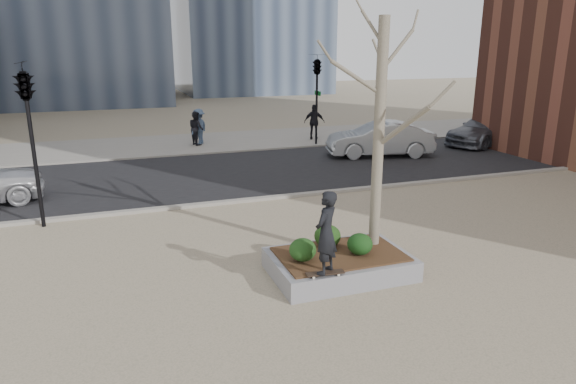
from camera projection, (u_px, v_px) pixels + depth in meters
name	position (u px, v px, depth m)	size (l,w,h in m)	color
ground	(297.00, 280.00, 11.08)	(120.00, 120.00, 0.00)	gray
street	(208.00, 175.00, 20.15)	(60.00, 8.00, 0.02)	black
far_sidewalk	(182.00, 144.00, 26.49)	(60.00, 6.00, 0.02)	gray
planter	(339.00, 264.00, 11.34)	(3.00, 2.00, 0.45)	gray
planter_mulch	(340.00, 254.00, 11.28)	(2.70, 1.70, 0.04)	#382314
sycamore_tree	(381.00, 99.00, 10.96)	(2.80, 2.80, 6.60)	gray
shrub_left	(303.00, 250.00, 10.82)	(0.58, 0.58, 0.49)	#123B15
shrub_middle	(327.00, 236.00, 11.57)	(0.60, 0.60, 0.51)	#1B3D13
shrub_right	(360.00, 244.00, 11.15)	(0.56, 0.56, 0.47)	black
skateboard	(325.00, 274.00, 10.24)	(0.78, 0.20, 0.07)	black
skateboarder	(326.00, 233.00, 10.00)	(0.62, 0.40, 1.69)	black
car_silver	(380.00, 139.00, 23.33)	(1.66, 4.76, 1.57)	#94979B
car_third	(486.00, 130.00, 26.16)	(2.06, 5.06, 1.47)	#4D4F58
pedestrian_a	(196.00, 128.00, 25.96)	(0.83, 0.65, 1.70)	black
pedestrian_b	(199.00, 126.00, 26.15)	(1.16, 0.67, 1.80)	#3E5371
pedestrian_c	(314.00, 122.00, 27.47)	(1.09, 0.46, 1.87)	black
traffic_light_near	(33.00, 147.00, 13.78)	(0.60, 2.48, 4.50)	black
traffic_light_far	(317.00, 100.00, 25.79)	(0.60, 2.48, 4.50)	black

